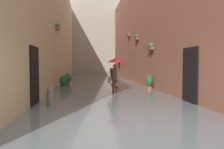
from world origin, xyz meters
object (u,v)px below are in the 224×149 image
Objects in this scene: potted_plant_near_right at (67,80)px; potted_plant_far_left at (149,83)px; mooring_bollard at (51,99)px; potted_plant_far_right at (63,82)px; person_wading at (115,69)px.

potted_plant_far_left is at bearing 147.94° from potted_plant_near_right.
potted_plant_near_right reaches higher than mooring_bollard.
mooring_bollard is at bearing 91.55° from potted_plant_far_right.
potted_plant_near_right is 1.23× the size of mooring_bollard.
person_wading reaches higher than potted_plant_far_right.
potted_plant_far_left is at bearing 162.21° from potted_plant_far_right.
potted_plant_far_left reaches higher than potted_plant_far_right.
person_wading is at bearing 136.45° from potted_plant_far_right.
potted_plant_far_left is at bearing -139.23° from mooring_bollard.
person_wading reaches higher than mooring_bollard.
mooring_bollard is (-0.15, 5.65, -0.10)m from potted_plant_far_right.
mooring_bollard is (-0.02, 7.06, -0.17)m from potted_plant_near_right.
potted_plant_near_right is at bearing -56.69° from person_wading.
potted_plant_near_right is at bearing -32.06° from potted_plant_far_left.
mooring_bollard is (4.74, 4.08, -0.14)m from potted_plant_far_left.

